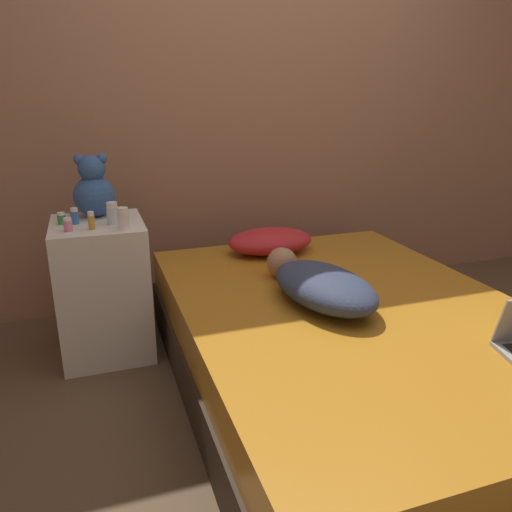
{
  "coord_description": "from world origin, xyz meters",
  "views": [
    {
      "loc": [
        -1.04,
        -1.75,
        1.33
      ],
      "look_at": [
        -0.36,
        0.26,
        0.62
      ],
      "focal_mm": 35.0,
      "sensor_mm": 36.0,
      "label": 1
    }
  ],
  "objects": [
    {
      "name": "teddy_bear",
      "position": [
        -1.01,
        0.91,
        0.84
      ],
      "size": [
        0.21,
        0.21,
        0.32
      ],
      "color": "#335693",
      "rests_on": "nightstand"
    },
    {
      "name": "person_lying",
      "position": [
        -0.11,
        0.1,
        0.51
      ],
      "size": [
        0.43,
        0.76,
        0.16
      ],
      "rotation": [
        0.0,
        0.0,
        0.15
      ],
      "color": "#2D3851",
      "rests_on": "bed"
    },
    {
      "name": "bottle_green",
      "position": [
        -1.18,
        0.79,
        0.73
      ],
      "size": [
        0.04,
        0.04,
        0.06
      ],
      "color": "#3D8E4C",
      "rests_on": "nightstand"
    },
    {
      "name": "nightstand",
      "position": [
        -1.02,
        0.77,
        0.35
      ],
      "size": [
        0.44,
        0.5,
        0.7
      ],
      "color": "silver",
      "rests_on": "ground_plane"
    },
    {
      "name": "bottle_white",
      "position": [
        -0.9,
        0.59,
        0.75
      ],
      "size": [
        0.05,
        0.05,
        0.1
      ],
      "color": "white",
      "rests_on": "nightstand"
    },
    {
      "name": "bottle_amber",
      "position": [
        -1.04,
        0.64,
        0.74
      ],
      "size": [
        0.03,
        0.03,
        0.09
      ],
      "color": "gold",
      "rests_on": "nightstand"
    },
    {
      "name": "pillow",
      "position": [
        -0.08,
        0.81,
        0.51
      ],
      "size": [
        0.49,
        0.33,
        0.14
      ],
      "color": "red",
      "rests_on": "bed"
    },
    {
      "name": "bottle_clear",
      "position": [
        -0.94,
        0.71,
        0.76
      ],
      "size": [
        0.06,
        0.06,
        0.11
      ],
      "color": "silver",
      "rests_on": "nightstand"
    },
    {
      "name": "bed",
      "position": [
        0.0,
        0.0,
        0.22
      ],
      "size": [
        1.47,
        2.1,
        0.44
      ],
      "color": "#2D2319",
      "rests_on": "ground_plane"
    },
    {
      "name": "wall_back",
      "position": [
        0.0,
        1.33,
        1.3
      ],
      "size": [
        8.0,
        0.06,
        2.6
      ],
      "color": "#996B51",
      "rests_on": "ground_plane"
    },
    {
      "name": "ground_plane",
      "position": [
        0.0,
        0.0,
        0.0
      ],
      "size": [
        12.0,
        12.0,
        0.0
      ],
      "primitive_type": "plane",
      "color": "brown"
    },
    {
      "name": "bottle_pink",
      "position": [
        -1.15,
        0.65,
        0.73
      ],
      "size": [
        0.04,
        0.04,
        0.06
      ],
      "color": "pink",
      "rests_on": "nightstand"
    },
    {
      "name": "bottle_blue",
      "position": [
        -1.12,
        0.78,
        0.74
      ],
      "size": [
        0.04,
        0.04,
        0.08
      ],
      "color": "#3866B2",
      "rests_on": "nightstand"
    }
  ]
}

